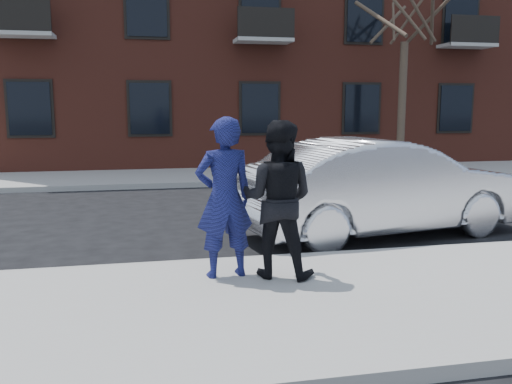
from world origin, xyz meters
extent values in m
plane|color=black|center=(0.00, 0.00, 0.00)|extent=(100.00, 100.00, 0.00)
cube|color=#9C9993|center=(0.00, -0.25, 0.07)|extent=(50.00, 3.50, 0.15)
cube|color=#999691|center=(0.00, 1.55, 0.07)|extent=(50.00, 0.10, 0.15)
cube|color=#9C9993|center=(0.00, 11.25, 0.07)|extent=(50.00, 3.50, 0.15)
cube|color=#999691|center=(0.00, 9.45, 0.07)|extent=(50.00, 0.10, 0.15)
cube|color=maroon|center=(2.00, 18.00, 6.00)|extent=(24.00, 10.00, 12.00)
cube|color=black|center=(-7.50, 12.94, 2.20)|extent=(1.30, 0.06, 1.70)
cube|color=black|center=(3.90, 12.94, 2.20)|extent=(1.30, 0.06, 1.70)
cube|color=black|center=(-7.50, 12.94, 5.40)|extent=(1.30, 0.06, 1.70)
cube|color=black|center=(3.90, 12.94, 5.40)|extent=(1.30, 0.06, 1.70)
cylinder|color=#3D2C24|center=(4.50, 11.00, 2.25)|extent=(0.26, 0.26, 4.20)
imported|color=silver|center=(0.16, 3.02, 0.86)|extent=(5.47, 2.74, 1.72)
imported|color=navy|center=(-3.00, 0.77, 1.15)|extent=(0.79, 0.57, 2.01)
cube|color=black|center=(-3.08, 0.98, 1.39)|extent=(0.09, 0.14, 0.08)
imported|color=black|center=(-2.35, 0.65, 1.13)|extent=(1.18, 1.08, 1.97)
cube|color=black|center=(-2.41, 0.88, 1.17)|extent=(0.10, 0.15, 0.06)
camera|label=1|loc=(-3.97, -5.81, 2.28)|focal=38.00mm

